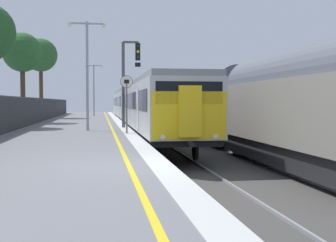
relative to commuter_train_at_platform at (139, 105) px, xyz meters
name	(u,v)px	position (x,y,z in m)	size (l,w,h in m)	color
ground	(249,186)	(0.54, -24.75, -1.88)	(17.40, 110.00, 1.21)	slate
commuter_train_at_platform	(139,105)	(0.00, 0.00, 0.00)	(2.83, 40.61, 3.81)	#B7B7BC
freight_train_adjacent_track	(211,104)	(4.00, -7.51, 0.12)	(2.60, 39.03, 4.38)	#232326
signal_gantry	(128,74)	(-1.47, -9.43, 1.88)	(1.10, 0.24, 5.04)	#47474C
speed_limit_sign	(127,97)	(-1.85, -14.24, 0.49)	(0.59, 0.08, 2.76)	#59595B
platform_lamp_mid	(87,67)	(-3.74, -11.88, 2.07)	(2.00, 0.20, 5.66)	#93999E
platform_lamp_far	(94,86)	(-3.74, 13.67, 2.03)	(2.00, 0.20, 5.58)	#93999E
background_tree_left	(24,54)	(-8.63, -1.45, 3.78)	(2.91, 2.89, 6.60)	#473323
background_tree_centre	(41,57)	(-8.64, 8.27, 4.57)	(3.17, 3.17, 7.58)	#473323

